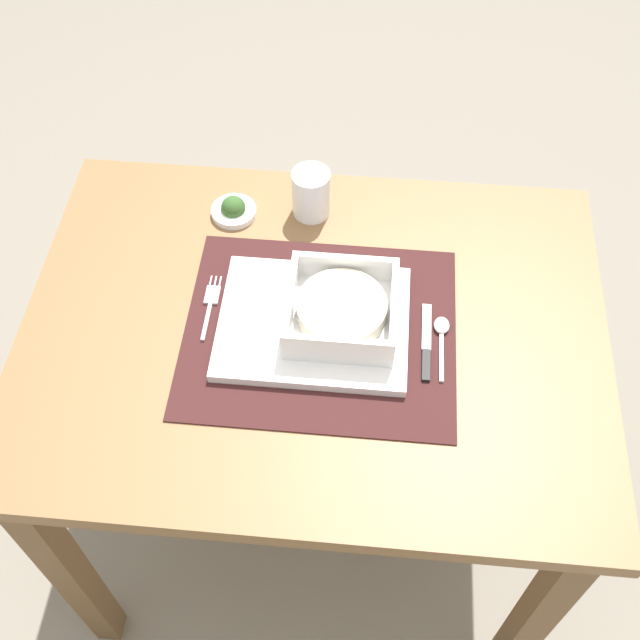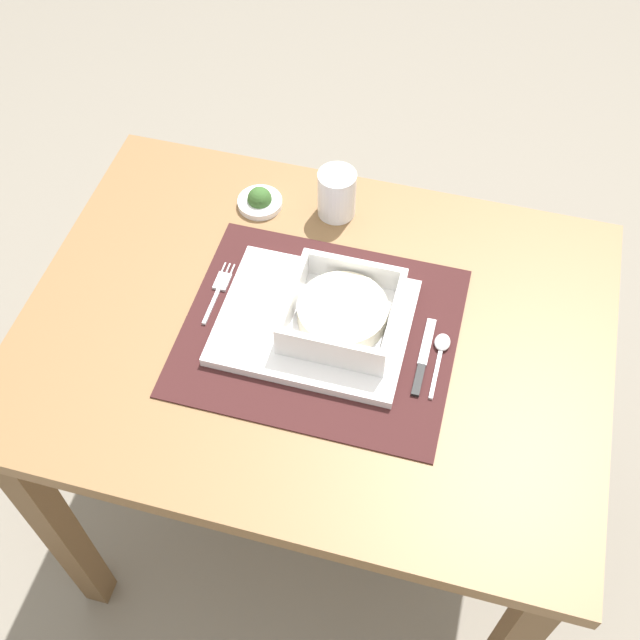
{
  "view_description": "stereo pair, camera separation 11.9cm",
  "coord_description": "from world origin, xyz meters",
  "px_view_note": "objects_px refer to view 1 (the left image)",
  "views": [
    {
      "loc": [
        0.07,
        -0.71,
        1.73
      ],
      "look_at": [
        0.01,
        -0.01,
        0.76
      ],
      "focal_mm": 44.38,
      "sensor_mm": 36.0,
      "label": 1
    },
    {
      "loc": [
        0.19,
        -0.69,
        1.73
      ],
      "look_at": [
        0.01,
        -0.01,
        0.76
      ],
      "focal_mm": 44.38,
      "sensor_mm": 36.0,
      "label": 2
    }
  ],
  "objects_px": {
    "porridge_bowl": "(342,310)",
    "condiment_saucer": "(234,210)",
    "spoon": "(442,332)",
    "butter_knife": "(426,347)",
    "dining_table": "(314,368)",
    "fork": "(211,302)",
    "drinking_glass": "(311,195)"
  },
  "relations": [
    {
      "from": "dining_table",
      "to": "condiment_saucer",
      "type": "relative_size",
      "value": 11.73
    },
    {
      "from": "drinking_glass",
      "to": "condiment_saucer",
      "type": "xyz_separation_m",
      "value": [
        -0.13,
        -0.02,
        -0.03
      ]
    },
    {
      "from": "drinking_glass",
      "to": "condiment_saucer",
      "type": "distance_m",
      "value": 0.14
    },
    {
      "from": "spoon",
      "to": "condiment_saucer",
      "type": "bearing_deg",
      "value": 151.96
    },
    {
      "from": "porridge_bowl",
      "to": "condiment_saucer",
      "type": "distance_m",
      "value": 0.3
    },
    {
      "from": "dining_table",
      "to": "spoon",
      "type": "height_order",
      "value": "spoon"
    },
    {
      "from": "porridge_bowl",
      "to": "drinking_glass",
      "type": "bearing_deg",
      "value": 106.15
    },
    {
      "from": "fork",
      "to": "drinking_glass",
      "type": "bearing_deg",
      "value": 56.98
    },
    {
      "from": "butter_knife",
      "to": "condiment_saucer",
      "type": "xyz_separation_m",
      "value": [
        -0.33,
        0.25,
        0.0
      ]
    },
    {
      "from": "drinking_glass",
      "to": "dining_table",
      "type": "bearing_deg",
      "value": -83.6
    },
    {
      "from": "spoon",
      "to": "drinking_glass",
      "type": "bearing_deg",
      "value": 136.81
    },
    {
      "from": "spoon",
      "to": "butter_knife",
      "type": "bearing_deg",
      "value": -125.67
    },
    {
      "from": "fork",
      "to": "porridge_bowl",
      "type": "bearing_deg",
      "value": -6.99
    },
    {
      "from": "butter_knife",
      "to": "condiment_saucer",
      "type": "bearing_deg",
      "value": 142.78
    },
    {
      "from": "fork",
      "to": "spoon",
      "type": "distance_m",
      "value": 0.36
    },
    {
      "from": "fork",
      "to": "butter_knife",
      "type": "xyz_separation_m",
      "value": [
        0.34,
        -0.05,
        0.0
      ]
    },
    {
      "from": "dining_table",
      "to": "spoon",
      "type": "distance_m",
      "value": 0.23
    },
    {
      "from": "dining_table",
      "to": "butter_knife",
      "type": "bearing_deg",
      "value": -8.17
    },
    {
      "from": "condiment_saucer",
      "to": "porridge_bowl",
      "type": "bearing_deg",
      "value": -47.63
    },
    {
      "from": "fork",
      "to": "dining_table",
      "type": "bearing_deg",
      "value": -10.46
    },
    {
      "from": "drinking_glass",
      "to": "fork",
      "type": "bearing_deg",
      "value": -122.53
    },
    {
      "from": "spoon",
      "to": "butter_knife",
      "type": "height_order",
      "value": "spoon"
    },
    {
      "from": "porridge_bowl",
      "to": "condiment_saucer",
      "type": "bearing_deg",
      "value": 132.37
    },
    {
      "from": "dining_table",
      "to": "fork",
      "type": "height_order",
      "value": "fork"
    },
    {
      "from": "fork",
      "to": "condiment_saucer",
      "type": "xyz_separation_m",
      "value": [
        0.01,
        0.2,
        0.01
      ]
    },
    {
      "from": "porridge_bowl",
      "to": "condiment_saucer",
      "type": "height_order",
      "value": "porridge_bowl"
    },
    {
      "from": "condiment_saucer",
      "to": "dining_table",
      "type": "bearing_deg",
      "value": -54.81
    },
    {
      "from": "dining_table",
      "to": "porridge_bowl",
      "type": "distance_m",
      "value": 0.16
    },
    {
      "from": "drinking_glass",
      "to": "condiment_saucer",
      "type": "bearing_deg",
      "value": -171.95
    },
    {
      "from": "dining_table",
      "to": "condiment_saucer",
      "type": "bearing_deg",
      "value": 125.19
    },
    {
      "from": "spoon",
      "to": "butter_knife",
      "type": "xyz_separation_m",
      "value": [
        -0.02,
        -0.03,
        -0.0
      ]
    },
    {
      "from": "porridge_bowl",
      "to": "drinking_glass",
      "type": "height_order",
      "value": "drinking_glass"
    }
  ]
}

